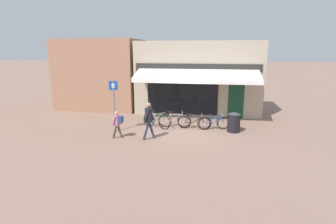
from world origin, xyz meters
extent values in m
plane|color=#846656|center=(0.00, 0.00, 0.00)|extent=(160.00, 160.00, 0.00)
cube|color=tan|center=(0.60, 4.54, 2.27)|extent=(7.80, 3.00, 4.55)
cube|color=black|center=(-0.25, 3.02, 1.25)|extent=(4.29, 0.04, 2.20)
cube|color=#143D28|center=(2.94, 3.02, 1.05)|extent=(0.90, 0.04, 2.10)
cube|color=#282623|center=(0.60, 3.02, 3.00)|extent=(7.41, 0.06, 0.44)
cube|color=white|center=(0.60, 2.20, 2.68)|extent=(7.02, 1.69, 0.50)
cube|color=white|center=(0.60, 1.36, 2.35)|extent=(7.02, 0.03, 0.20)
cube|color=#9E7056|center=(-6.24, 5.04, 2.36)|extent=(5.48, 4.00, 4.71)
cylinder|color=#47494F|center=(0.14, 0.70, 0.55)|extent=(3.52, 0.04, 0.04)
cylinder|color=#47494F|center=(-1.57, 0.70, 0.28)|extent=(0.04, 0.04, 0.55)
cylinder|color=#47494F|center=(1.85, 0.70, 0.28)|extent=(0.04, 0.04, 0.55)
torus|color=black|center=(-0.84, 0.20, 0.37)|extent=(0.72, 0.40, 0.74)
cylinder|color=#9E9EA3|center=(-0.84, 0.20, 0.37)|extent=(0.09, 0.09, 0.07)
torus|color=black|center=(-1.75, 0.61, 0.37)|extent=(0.72, 0.40, 0.74)
cylinder|color=#9E9EA3|center=(-1.75, 0.61, 0.37)|extent=(0.09, 0.09, 0.07)
cylinder|color=#23703D|center=(-1.18, 0.37, 0.53)|extent=(0.54, 0.23, 0.39)
cylinder|color=#23703D|center=(-1.21, 0.40, 0.73)|extent=(0.57, 0.28, 0.05)
cylinder|color=#23703D|center=(-1.46, 0.50, 0.54)|extent=(0.10, 0.11, 0.39)
cylinder|color=#23703D|center=(-1.59, 0.54, 0.36)|extent=(0.33, 0.18, 0.05)
cylinder|color=#23703D|center=(-1.62, 0.57, 0.55)|extent=(0.30, 0.12, 0.39)
cylinder|color=#23703D|center=(-0.88, 0.24, 0.54)|extent=(0.13, 0.12, 0.36)
cylinder|color=#9E9EA3|center=(-1.50, 0.54, 0.78)|extent=(0.06, 0.05, 0.11)
cube|color=black|center=(-1.51, 0.55, 0.85)|extent=(0.26, 0.19, 0.06)
cylinder|color=#9E9EA3|center=(-0.92, 0.28, 0.79)|extent=(0.04, 0.05, 0.14)
cylinder|color=#9E9EA3|center=(-0.92, 0.29, 0.86)|extent=(0.23, 0.49, 0.07)
torus|color=black|center=(0.14, 0.75, 0.36)|extent=(0.72, 0.20, 0.72)
cylinder|color=#9E9EA3|center=(0.14, 0.75, 0.36)|extent=(0.08, 0.07, 0.07)
torus|color=black|center=(-0.87, 0.61, 0.36)|extent=(0.72, 0.20, 0.72)
cylinder|color=#9E9EA3|center=(-0.87, 0.61, 0.36)|extent=(0.08, 0.07, 0.07)
cylinder|color=#BCB7B2|center=(-0.25, 0.71, 0.51)|extent=(0.56, 0.14, 0.38)
cylinder|color=#BCB7B2|center=(-0.29, 0.71, 0.70)|extent=(0.62, 0.12, 0.05)
cylinder|color=#BCB7B2|center=(-0.56, 0.66, 0.52)|extent=(0.12, 0.06, 0.38)
cylinder|color=#BCB7B2|center=(-0.69, 0.63, 0.35)|extent=(0.36, 0.08, 0.05)
cylinder|color=#BCB7B2|center=(-0.73, 0.64, 0.53)|extent=(0.31, 0.11, 0.37)
cylinder|color=#BCB7B2|center=(0.08, 0.75, 0.52)|extent=(0.15, 0.05, 0.35)
cylinder|color=#9E9EA3|center=(-0.61, 0.67, 0.76)|extent=(0.06, 0.03, 0.11)
cube|color=black|center=(-0.63, 0.68, 0.83)|extent=(0.25, 0.14, 0.06)
cylinder|color=#9E9EA3|center=(0.02, 0.76, 0.76)|extent=(0.03, 0.04, 0.14)
cylinder|color=#9E9EA3|center=(0.02, 0.77, 0.83)|extent=(0.10, 0.52, 0.06)
torus|color=black|center=(1.17, 0.49, 0.33)|extent=(0.68, 0.13, 0.67)
cylinder|color=#9E9EA3|center=(1.17, 0.49, 0.33)|extent=(0.07, 0.07, 0.08)
torus|color=black|center=(0.16, 0.50, 0.33)|extent=(0.68, 0.13, 0.67)
cylinder|color=#9E9EA3|center=(0.16, 0.50, 0.33)|extent=(0.07, 0.07, 0.08)
cylinder|color=black|center=(0.79, 0.47, 0.48)|extent=(0.57, 0.08, 0.36)
cylinder|color=black|center=(0.75, 0.45, 0.65)|extent=(0.62, 0.04, 0.05)
cylinder|color=black|center=(0.48, 0.48, 0.49)|extent=(0.12, 0.09, 0.35)
cylinder|color=black|center=(0.34, 0.50, 0.33)|extent=(0.36, 0.04, 0.05)
cylinder|color=black|center=(0.30, 0.48, 0.50)|extent=(0.31, 0.08, 0.35)
cylinder|color=black|center=(1.12, 0.47, 0.49)|extent=(0.15, 0.08, 0.32)
cylinder|color=#9E9EA3|center=(0.43, 0.45, 0.71)|extent=(0.06, 0.04, 0.11)
cube|color=black|center=(0.41, 0.44, 0.78)|extent=(0.24, 0.11, 0.06)
cylinder|color=#9E9EA3|center=(1.06, 0.44, 0.72)|extent=(0.03, 0.04, 0.14)
cylinder|color=#9E9EA3|center=(1.06, 0.43, 0.79)|extent=(0.03, 0.52, 0.09)
torus|color=black|center=(2.19, 0.72, 0.34)|extent=(0.67, 0.25, 0.68)
cylinder|color=#9E9EA3|center=(2.19, 0.72, 0.34)|extent=(0.08, 0.08, 0.07)
torus|color=black|center=(1.24, 0.46, 0.34)|extent=(0.67, 0.25, 0.68)
cylinder|color=#9E9EA3|center=(1.24, 0.46, 0.34)|extent=(0.08, 0.08, 0.07)
cylinder|color=#1E4793|center=(1.83, 0.61, 0.49)|extent=(0.54, 0.16, 0.36)
cylinder|color=#1E4793|center=(1.80, 0.59, 0.66)|extent=(0.59, 0.19, 0.05)
cylinder|color=#1E4793|center=(1.54, 0.53, 0.49)|extent=(0.11, 0.08, 0.35)
cylinder|color=#1E4793|center=(1.41, 0.50, 0.33)|extent=(0.34, 0.13, 0.05)
cylinder|color=#1E4793|center=(1.37, 0.49, 0.50)|extent=(0.30, 0.09, 0.35)
cylinder|color=#1E4793|center=(2.14, 0.70, 0.49)|extent=(0.14, 0.09, 0.33)
cylinder|color=#9E9EA3|center=(1.49, 0.51, 0.72)|extent=(0.06, 0.04, 0.11)
cube|color=black|center=(1.48, 0.50, 0.79)|extent=(0.26, 0.16, 0.05)
cylinder|color=#9E9EA3|center=(2.09, 0.67, 0.72)|extent=(0.03, 0.04, 0.14)
cylinder|color=#9E9EA3|center=(2.09, 0.67, 0.79)|extent=(0.16, 0.51, 0.05)
cylinder|color=#282D47|center=(-1.37, -1.53, 0.41)|extent=(0.36, 0.17, 0.85)
cylinder|color=#282D47|center=(-1.16, -1.31, 0.41)|extent=(0.36, 0.17, 0.85)
cylinder|color=black|center=(-1.26, -1.42, 1.14)|extent=(0.39, 0.39, 0.65)
sphere|color=#A87A5B|center=(-1.26, -1.42, 1.60)|extent=(0.21, 0.21, 0.21)
cylinder|color=black|center=(-1.21, -1.21, 1.14)|extent=(0.29, 0.20, 0.57)
cylinder|color=black|center=(-1.32, -1.63, 1.14)|extent=(0.29, 0.20, 0.57)
cylinder|color=#47382D|center=(-2.86, -1.58, 0.31)|extent=(0.27, 0.11, 0.64)
cylinder|color=#47382D|center=(-2.67, -1.43, 0.31)|extent=(0.27, 0.11, 0.64)
cylinder|color=#B26684|center=(-2.76, -1.51, 0.85)|extent=(0.31, 0.31, 0.48)
sphere|color=tan|center=(-2.76, -1.51, 1.20)|extent=(0.16, 0.16, 0.16)
cylinder|color=#B26684|center=(-2.68, -1.35, 0.85)|extent=(0.23, 0.12, 0.43)
cylinder|color=#B26684|center=(-2.84, -1.67, 0.85)|extent=(0.23, 0.12, 0.43)
cube|color=navy|center=(-2.55, -1.52, 0.91)|extent=(0.16, 0.26, 0.29)
cylinder|color=black|center=(2.66, 0.37, 0.46)|extent=(0.63, 0.63, 0.91)
cone|color=#33353A|center=(2.66, 0.37, 0.97)|extent=(0.64, 0.64, 0.13)
cylinder|color=slate|center=(-3.21, -0.59, 1.31)|extent=(0.07, 0.07, 2.61)
cube|color=#14429E|center=(-3.21, -0.60, 2.33)|extent=(0.44, 0.02, 0.44)
cube|color=white|center=(-3.21, -0.61, 2.33)|extent=(0.14, 0.01, 0.22)
camera|label=1|loc=(1.54, -12.61, 4.04)|focal=28.00mm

